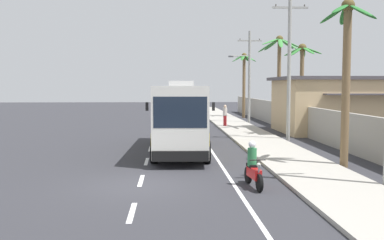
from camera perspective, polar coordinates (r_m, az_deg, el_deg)
name	(u,v)px	position (r m, az deg, el deg)	size (l,w,h in m)	color
ground_plane	(140,185)	(15.92, -6.79, -8.42)	(160.00, 160.00, 0.00)	#303035
sidewalk_kerb	(266,145)	(26.36, 9.61, -3.17)	(3.20, 90.00, 0.14)	#A8A399
lane_markings	(185,138)	(30.11, -0.88, -2.29)	(3.52, 71.00, 0.01)	white
boundary_wall	(309,122)	(31.10, 14.86, -0.27)	(0.24, 60.00, 2.12)	#9E998E
coach_bus_foreground	(181,115)	(23.67, -1.40, 0.68)	(3.15, 10.73, 3.81)	silver
motorcycle_beside_bus	(253,168)	(15.63, 7.92, -6.22)	(0.56, 1.96, 1.61)	black
pedestrian_near_kerb	(225,115)	(37.61, 4.30, 0.69)	(0.36, 0.36, 1.78)	red
utility_pole_mid	(289,62)	(28.99, 12.48, 7.34)	(2.30, 0.24, 9.67)	#9E9E99
utility_pole_far	(249,74)	(41.86, 7.35, 5.92)	(3.13, 0.24, 8.64)	#9E9E99
palm_nearest	(279,61)	(35.77, 11.26, 7.48)	(3.71, 3.82, 7.50)	brown
palm_second	(244,74)	(49.01, 6.76, 5.91)	(2.73, 2.75, 7.14)	brown
palm_third	(302,71)	(31.30, 14.06, 6.13)	(2.54, 2.53, 6.42)	brown
palm_fourth	(347,59)	(20.13, 19.41, 7.44)	(2.43, 2.50, 7.22)	brown
roadside_building	(364,104)	(35.99, 21.37, 1.89)	(13.39, 7.88, 4.21)	tan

